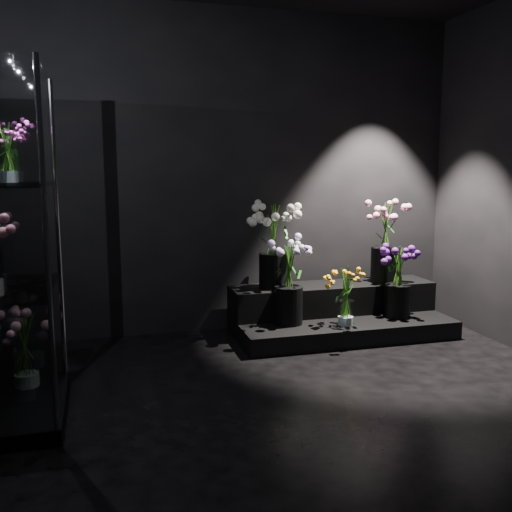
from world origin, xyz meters
name	(u,v)px	position (x,y,z in m)	size (l,w,h in m)	color
floor	(321,420)	(0.00, 0.00, 0.00)	(4.00, 4.00, 0.00)	black
wall_back	(238,173)	(0.00, 2.00, 1.40)	(4.00, 4.00, 0.00)	black
display_riser	(337,313)	(0.81, 1.63, 0.17)	(1.86, 0.83, 0.41)	black
display_case	(6,249)	(-1.71, 0.51, 1.00)	(0.54, 0.91, 2.00)	black
bouquet_orange_bells	(346,295)	(0.74, 1.30, 0.41)	(0.35, 0.35, 0.49)	white
bouquet_lilac	(289,276)	(0.30, 1.47, 0.56)	(0.45, 0.45, 0.72)	black
bouquet_purple	(398,278)	(1.29, 1.43, 0.50)	(0.36, 0.36, 0.62)	black
bouquet_cream_roses	(274,240)	(0.25, 1.73, 0.83)	(0.48, 0.48, 0.72)	black
bouquet_pink_roses	(386,238)	(1.30, 1.70, 0.82)	(0.46, 0.46, 0.72)	black
bouquet_case_magenta	(7,151)	(-1.69, 0.63, 1.55)	(0.23, 0.23, 0.35)	white
bouquet_case_base_pink	(25,349)	(-1.68, 0.76, 0.33)	(0.33, 0.33, 0.46)	white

